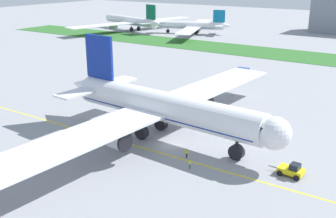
% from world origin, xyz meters
% --- Properties ---
extents(ground_plane, '(600.00, 600.00, 0.00)m').
position_xyz_m(ground_plane, '(0.00, 0.00, 0.00)').
color(ground_plane, gray).
rests_on(ground_plane, ground).
extents(apron_taxi_line, '(280.00, 0.36, 0.01)m').
position_xyz_m(apron_taxi_line, '(0.00, -3.74, 0.00)').
color(apron_taxi_line, yellow).
rests_on(apron_taxi_line, ground).
extents(grass_median_strip, '(320.00, 24.00, 0.10)m').
position_xyz_m(grass_median_strip, '(0.00, 97.68, 0.05)').
color(grass_median_strip, '#2D6628').
rests_on(grass_median_strip, ground).
extents(airliner_foreground, '(50.81, 79.60, 18.27)m').
position_xyz_m(airliner_foreground, '(-3.34, 2.45, 6.20)').
color(airliner_foreground, white).
rests_on(airliner_foreground, ground).
extents(pushback_tug, '(5.74, 2.81, 2.16)m').
position_xyz_m(pushback_tug, '(22.57, 0.77, 0.99)').
color(pushback_tug, yellow).
rests_on(pushback_tug, ground).
extents(ground_crew_wingwalker_port, '(0.59, 0.35, 1.72)m').
position_xyz_m(ground_crew_wingwalker_port, '(5.49, -2.86, 1.05)').
color(ground_crew_wingwalker_port, black).
rests_on(ground_crew_wingwalker_port, ground).
extents(ground_crew_marshaller_front, '(0.42, 0.54, 1.69)m').
position_xyz_m(ground_crew_marshaller_front, '(8.03, -6.02, 1.02)').
color(ground_crew_marshaller_front, black).
rests_on(ground_crew_marshaller_front, ground).
extents(traffic_cone_near_nose, '(0.36, 0.36, 0.58)m').
position_xyz_m(traffic_cone_near_nose, '(-19.02, -15.92, 0.28)').
color(traffic_cone_near_nose, '#F2590C').
rests_on(traffic_cone_near_nose, ground).
extents(service_truck_baggage_loader, '(4.63, 2.58, 2.96)m').
position_xyz_m(service_truck_baggage_loader, '(-9.67, 55.23, 1.57)').
color(service_truck_baggage_loader, '#33478C').
rests_on(service_truck_baggage_loader, ground).
extents(parked_airliner_far_left, '(47.48, 77.29, 14.70)m').
position_xyz_m(parked_airliner_far_left, '(-103.66, 118.95, 4.99)').
color(parked_airliner_far_left, white).
rests_on(parked_airliner_far_left, ground).
extents(parked_airliner_far_centre, '(38.37, 62.62, 12.34)m').
position_xyz_m(parked_airliner_far_centre, '(-70.07, 126.96, 4.19)').
color(parked_airliner_far_centre, white).
rests_on(parked_airliner_far_centre, ground).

